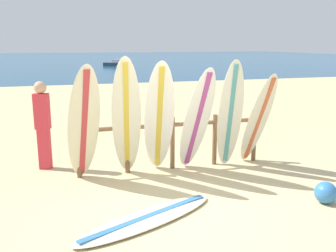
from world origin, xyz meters
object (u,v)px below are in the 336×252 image
Objects in this scene: surfboard_leaning_center at (197,121)px; surfboard_leaning_far_left at (84,125)px; surfboard_lying_on_sand at (148,218)px; surfboard_rack at (172,137)px; surfboard_leaning_center_left at (159,119)px; small_boat_offshore at (118,64)px; surfboard_leaning_center_right at (230,115)px; beachgoer_standing at (43,121)px; surfboard_leaning_right at (258,120)px; beach_ball at (326,193)px; surfboard_leaning_left at (126,119)px.

surfboard_leaning_far_left is at bearing 177.75° from surfboard_leaning_center.
surfboard_rack is at bearing 63.98° from surfboard_lying_on_sand.
small_boat_offshore is (4.70, 34.45, -0.82)m from surfboard_leaning_center_left.
surfboard_leaning_center_left reaches higher than surfboard_leaning_center_right.
surfboard_leaning_far_left reaches higher than surfboard_lying_on_sand.
beachgoer_standing is at bearing 163.05° from surfboard_leaning_center_right.
beachgoer_standing is at bearing -101.41° from small_boat_offshore.
surfboard_leaning_center_left is at bearing 0.42° from surfboard_leaning_far_left.
surfboard_leaning_center is 0.87× the size of surfboard_lying_on_sand.
surfboard_lying_on_sand is 3.21m from beachgoer_standing.
surfboard_leaning_center_left is 2.08m from surfboard_lying_on_sand.
surfboard_rack is 1.71m from surfboard_leaning_right.
surfboard_lying_on_sand is (-2.63, -1.66, -0.92)m from surfboard_leaning_right.
surfboard_leaning_center_left is at bearing 179.29° from surfboard_leaning_right.
surfboard_leaning_center is 0.95× the size of surfboard_leaning_center_right.
surfboard_rack is 2.14× the size of beachgoer_standing.
surfboard_leaning_left is at bearing 145.76° from beach_ball.
surfboard_leaning_center is 34.78m from small_boat_offshore.
beachgoer_standing is (-2.40, 0.71, 0.30)m from surfboard_rack.
surfboard_rack is 2.90m from beach_ball.
surfboard_leaning_center_left is at bearing 138.33° from beach_ball.
surfboard_lying_on_sand is at bearing 175.61° from beach_ball.
beachgoer_standing is 5.17m from beach_ball.
surfboard_leaning_center is 0.65× the size of small_boat_offshore.
beach_ball is at bearing -4.39° from surfboard_lying_on_sand.
surfboard_leaning_center_right is at bearing -18.01° from surfboard_rack.
surfboard_leaning_far_left is 0.98× the size of surfboard_leaning_center_right.
surfboard_leaning_center_right reaches higher than surfboard_leaning_right.
beachgoer_standing reaches higher than surfboard_rack.
surfboard_leaning_right is 0.81× the size of surfboard_lying_on_sand.
surfboard_leaning_center_right is at bearing 178.58° from surfboard_leaning_right.
beach_ball is at bearing -35.14° from beachgoer_standing.
surfboard_leaning_left is 34.91m from small_boat_offshore.
surfboard_lying_on_sand is at bearing -129.59° from surfboard_leaning_center.
surfboard_leaning_far_left is 0.95× the size of surfboard_leaning_left.
beachgoer_standing is at bearing 163.52° from surfboard_rack.
surfboard_leaning_center_left is 1.00× the size of surfboard_leaning_center_right.
surfboard_leaning_left reaches higher than surfboard_rack.
surfboard_leaning_center_left is at bearing 179.59° from surfboard_leaning_center_right.
beach_ball is (3.47, -1.89, -0.89)m from surfboard_leaning_far_left.
surfboard_leaning_center_right is at bearing -0.41° from surfboard_leaning_center_left.
surfboard_leaning_far_left is 0.74m from surfboard_leaning_left.
surfboard_leaning_center_left is 2.01m from surfboard_leaning_right.
surfboard_leaning_right is at bearing -94.48° from small_boat_offshore.
small_boat_offshore reaches higher than surfboard_lying_on_sand.
surfboard_leaning_far_left is at bearing -168.64° from surfboard_rack.
surfboard_lying_on_sand is at bearing -67.21° from surfboard_leaning_far_left.
surfboard_leaning_left is 1.80m from beachgoer_standing.
surfboard_lying_on_sand is (-1.32, -1.60, -0.99)m from surfboard_leaning_center.
surfboard_leaning_left reaches higher than beach_ball.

